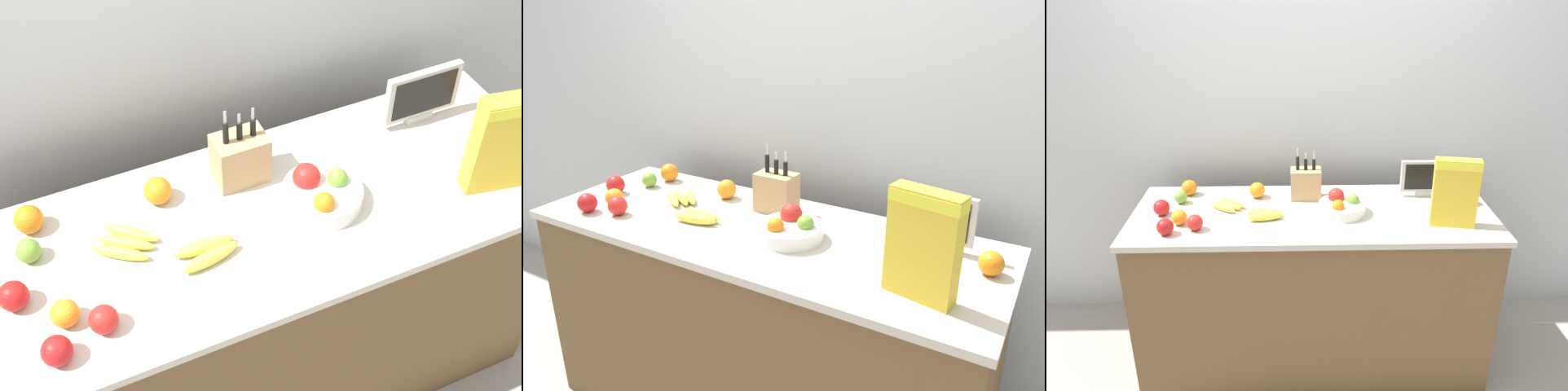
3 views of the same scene
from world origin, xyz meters
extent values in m
plane|color=gray|center=(0.00, 0.00, 0.00)|extent=(14.00, 14.00, 0.00)
cube|color=silver|center=(0.00, 0.56, 1.30)|extent=(9.00, 0.06, 2.60)
cube|color=brown|center=(0.00, 0.00, 0.44)|extent=(1.79, 0.66, 0.89)
cube|color=beige|center=(0.00, 0.00, 0.90)|extent=(1.82, 0.69, 0.03)
cube|color=tan|center=(-0.03, 0.18, 1.00)|extent=(0.16, 0.11, 0.16)
cylinder|color=black|center=(-0.07, 0.18, 1.12)|extent=(0.02, 0.02, 0.07)
cube|color=silver|center=(-0.07, 0.18, 1.17)|extent=(0.01, 0.00, 0.04)
cylinder|color=black|center=(-0.03, 0.18, 1.11)|extent=(0.02, 0.02, 0.06)
cube|color=silver|center=(-0.03, 0.18, 1.15)|extent=(0.01, 0.00, 0.03)
cylinder|color=black|center=(0.01, 0.18, 1.11)|extent=(0.02, 0.02, 0.06)
cube|color=silver|center=(0.01, 0.18, 1.16)|extent=(0.01, 0.00, 0.04)
cube|color=#B7B7BC|center=(0.61, 0.18, 0.93)|extent=(0.09, 0.03, 0.03)
cube|color=#B7B7BC|center=(0.61, 0.18, 1.03)|extent=(0.27, 0.02, 0.17)
cube|color=black|center=(0.61, 0.17, 1.03)|extent=(0.23, 0.00, 0.14)
cube|color=gold|center=(0.66, -0.16, 1.08)|extent=(0.22, 0.10, 0.33)
cube|color=yellow|center=(0.66, -0.16, 1.23)|extent=(0.22, 0.11, 0.04)
cylinder|color=silver|center=(0.15, -0.02, 0.95)|extent=(0.24, 0.24, 0.06)
sphere|color=#6B9E33|center=(0.20, -0.01, 0.99)|extent=(0.06, 0.06, 0.06)
sphere|color=red|center=(0.12, 0.03, 0.99)|extent=(0.08, 0.08, 0.08)
sphere|color=orange|center=(0.12, -0.08, 0.99)|extent=(0.06, 0.06, 0.06)
ellipsoid|color=yellow|center=(-0.24, -0.05, 0.94)|extent=(0.18, 0.05, 0.04)
ellipsoid|color=yellow|center=(-0.24, -0.09, 0.94)|extent=(0.18, 0.07, 0.04)
ellipsoid|color=yellow|center=(-0.46, 0.03, 0.94)|extent=(0.15, 0.13, 0.04)
ellipsoid|color=yellow|center=(-0.43, 0.05, 0.94)|extent=(0.16, 0.12, 0.04)
ellipsoid|color=yellow|center=(-0.41, 0.08, 0.94)|extent=(0.15, 0.14, 0.04)
sphere|color=#6B9E33|center=(-0.69, 0.12, 0.95)|extent=(0.07, 0.07, 0.07)
sphere|color=red|center=(-0.69, -0.23, 0.96)|extent=(0.08, 0.08, 0.08)
sphere|color=red|center=(-0.75, -0.02, 0.96)|extent=(0.08, 0.08, 0.08)
sphere|color=red|center=(-0.56, -0.18, 0.96)|extent=(0.08, 0.08, 0.08)
sphere|color=orange|center=(-0.65, -0.12, 0.96)|extent=(0.08, 0.08, 0.08)
sphere|color=orange|center=(-0.66, 0.23, 0.96)|extent=(0.08, 0.08, 0.08)
sphere|color=orange|center=(0.82, 0.08, 0.96)|extent=(0.08, 0.08, 0.08)
sphere|color=orange|center=(-0.29, 0.19, 0.96)|extent=(0.08, 0.08, 0.08)
camera|label=1|loc=(-0.62, -1.28, 2.50)|focal=50.00mm
camera|label=2|loc=(0.97, -1.46, 1.73)|focal=35.00mm
camera|label=3|loc=(-0.09, -2.32, 2.04)|focal=35.00mm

